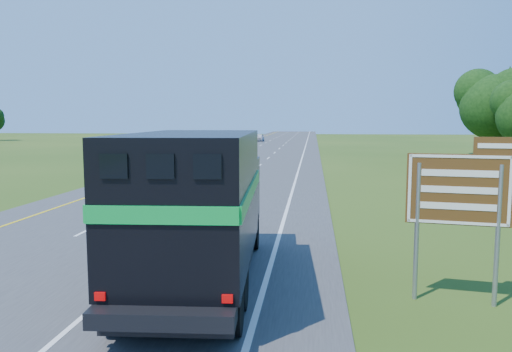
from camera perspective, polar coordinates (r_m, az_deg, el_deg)
The scene contains 6 objects.
road at distance 48.91m, azimuth -1.35°, elevation 1.52°, with size 15.00×260.00×0.04m, color #38383A.
lane_markings at distance 48.91m, azimuth -1.35°, elevation 1.55°, with size 11.15×260.00×0.01m.
horse_truck at distance 12.72m, azimuth -6.54°, elevation -3.17°, with size 3.25×8.93×3.89m.
white_suv at distance 41.32m, azimuth -7.20°, elevation 1.86°, with size 3.04×6.59×1.83m, color silver.
far_car at distance 96.96m, azimuth 0.36°, elevation 4.42°, with size 1.73×4.30×1.46m, color silver.
exit_sign at distance 12.24m, azimuth 22.30°, elevation -2.16°, with size 2.26×0.44×3.86m.
Camera 1 is at (6.68, 1.73, 4.24)m, focal length 35.00 mm.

